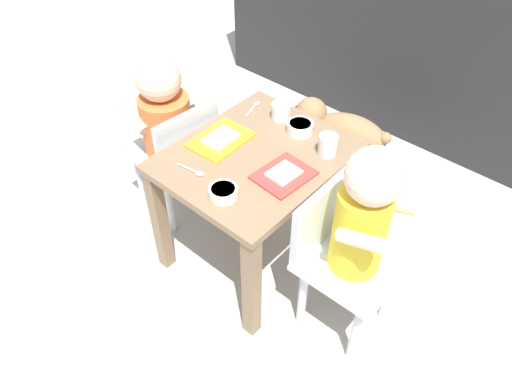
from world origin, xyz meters
name	(u,v)px	position (x,y,z in m)	size (l,w,h in m)	color
ground_plane	(256,250)	(0.00, 0.00, 0.00)	(7.00, 7.00, 0.00)	#B2ADA3
kitchen_cabinet_back	(428,35)	(0.00, 1.18, 0.45)	(2.09, 0.36, 0.91)	#232326
dining_table	(256,175)	(0.00, 0.00, 0.39)	(0.49, 0.59, 0.48)	#7A6047
seated_child_left	(167,121)	(-0.41, -0.03, 0.43)	(0.30, 0.30, 0.67)	silver
seated_child_right	(358,224)	(0.41, -0.03, 0.46)	(0.28, 0.28, 0.73)	silver
dog	(340,131)	(-0.05, 0.60, 0.22)	(0.43, 0.22, 0.33)	olive
food_tray_left	(221,139)	(-0.13, -0.02, 0.48)	(0.15, 0.21, 0.02)	gold
food_tray_right	(284,175)	(0.13, -0.02, 0.48)	(0.15, 0.18, 0.02)	red
water_cup_left	(328,146)	(0.17, 0.15, 0.51)	(0.06, 0.06, 0.07)	white
water_cup_right	(281,112)	(-0.07, 0.21, 0.50)	(0.07, 0.07, 0.06)	white
veggie_bowl_near	(223,192)	(0.06, -0.21, 0.49)	(0.09, 0.09, 0.03)	white
cereal_bowl_left_side	(300,127)	(0.03, 0.19, 0.50)	(0.09, 0.09, 0.04)	white
spoon_by_left_tray	(254,107)	(-0.18, 0.19, 0.48)	(0.04, 0.10, 0.01)	silver
spoon_by_right_tray	(193,171)	(-0.09, -0.19, 0.48)	(0.10, 0.03, 0.01)	silver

